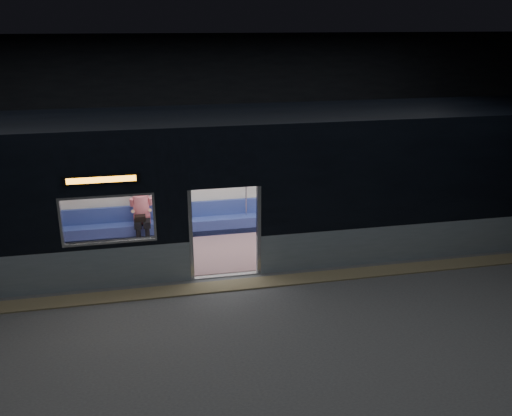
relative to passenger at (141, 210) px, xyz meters
name	(u,v)px	position (x,y,z in m)	size (l,w,h in m)	color
station_floor	(234,299)	(1.76, -3.55, -0.83)	(24.00, 14.00, 0.01)	#47494C
station_envelope	(231,119)	(1.76, -3.55, 2.84)	(24.00, 14.00, 5.00)	black
tactile_strip	(230,286)	(1.76, -3.00, -0.81)	(22.80, 0.50, 0.03)	#8C7F59
metro_car	(215,178)	(1.76, -1.00, 1.02)	(18.00, 3.04, 3.35)	#8E9BA9
passenger	(141,210)	(0.00, 0.00, 0.00)	(0.42, 0.73, 1.43)	black
handbag	(140,218)	(-0.05, -0.24, -0.14)	(0.27, 0.23, 0.13)	black
transit_map	(351,171)	(5.70, 0.31, 0.62)	(0.90, 0.03, 0.59)	white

